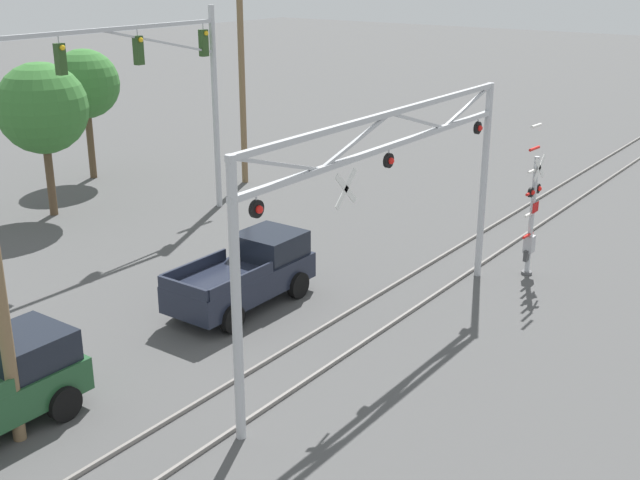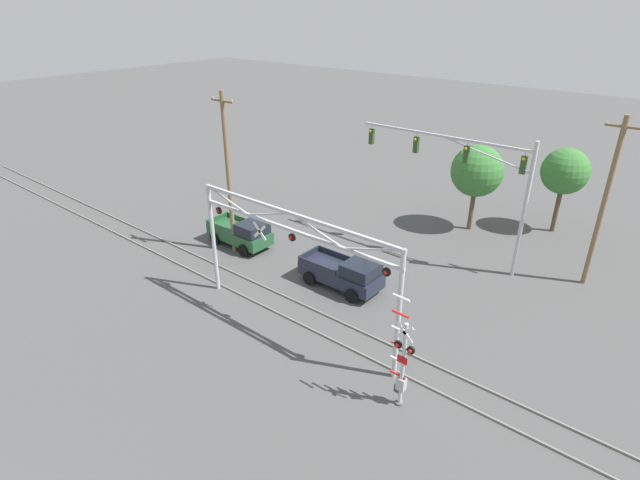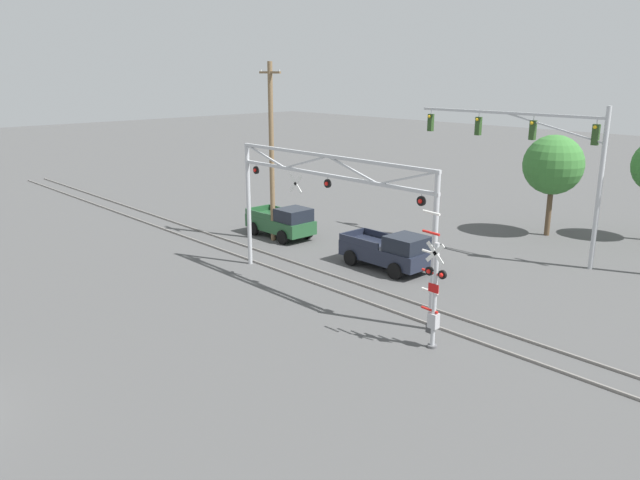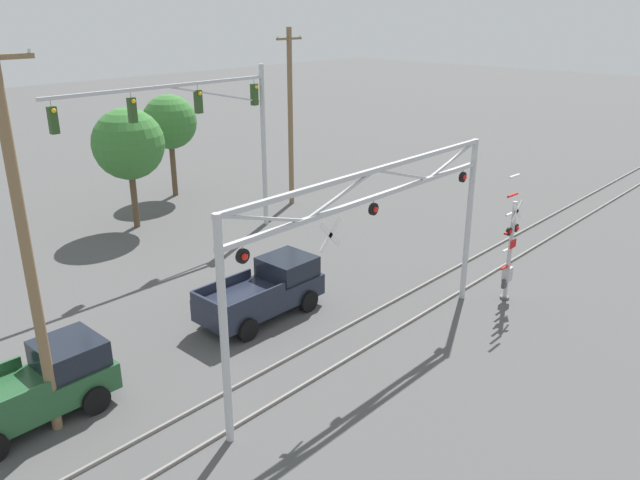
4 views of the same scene
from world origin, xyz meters
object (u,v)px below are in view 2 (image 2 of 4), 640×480
object	(u,v)px
pickup_truck_lead	(345,273)
pickup_truck_following	(242,233)
crossing_signal_mast	(402,365)
background_tree_far_left_verge	(477,171)
background_tree_beyond_span	(565,172)
crossing_gantry	(292,248)
utility_pole_right	(604,203)
utility_pole_left	(228,174)
traffic_signal_span	(478,173)

from	to	relation	value
pickup_truck_lead	pickup_truck_following	size ratio (longest dim) A/B	1.07
crossing_signal_mast	pickup_truck_following	size ratio (longest dim) A/B	1.12
background_tree_far_left_verge	background_tree_beyond_span	bearing A→B (deg)	35.55
crossing_gantry	utility_pole_right	bearing A→B (deg)	53.62
background_tree_beyond_span	utility_pole_right	bearing A→B (deg)	-60.43
pickup_truck_lead	pickup_truck_following	bearing A→B (deg)	179.83
crossing_gantry	background_tree_far_left_verge	xyz separation A→B (m)	(1.84, 16.83, -0.13)
utility_pole_right	background_tree_far_left_verge	world-z (taller)	utility_pole_right
utility_pole_left	pickup_truck_lead	bearing A→B (deg)	5.28
crossing_gantry	crossing_signal_mast	world-z (taller)	crossing_gantry
crossing_gantry	background_tree_beyond_span	size ratio (longest dim) A/B	1.98
pickup_truck_lead	utility_pole_left	world-z (taller)	utility_pole_left
traffic_signal_span	utility_pole_right	distance (m)	6.78
background_tree_beyond_span	background_tree_far_left_verge	size ratio (longest dim) A/B	0.98
traffic_signal_span	crossing_signal_mast	bearing A→B (deg)	-76.70
crossing_signal_mast	utility_pole_right	bearing A→B (deg)	77.54
traffic_signal_span	pickup_truck_following	bearing A→B (deg)	-148.73
crossing_signal_mast	background_tree_beyond_span	distance (m)	21.65
pickup_truck_following	pickup_truck_lead	bearing A→B (deg)	-0.17
pickup_truck_lead	pickup_truck_following	xyz separation A→B (m)	(-8.48, 0.03, -0.00)
crossing_gantry	utility_pole_right	xyz separation A→B (m)	(10.21, 13.86, 0.56)
pickup_truck_lead	background_tree_far_left_verge	distance (m)	12.85
utility_pole_left	background_tree_far_left_verge	size ratio (longest dim) A/B	1.68
pickup_truck_following	utility_pole_left	size ratio (longest dim) A/B	0.44
crossing_gantry	pickup_truck_lead	size ratio (longest dim) A/B	2.46
background_tree_far_left_verge	utility_pole_left	bearing A→B (deg)	-128.99
crossing_signal_mast	background_tree_far_left_verge	distance (m)	18.94
utility_pole_right	background_tree_far_left_verge	bearing A→B (deg)	160.50
pickup_truck_following	background_tree_far_left_verge	bearing A→B (deg)	49.03
pickup_truck_lead	utility_pole_left	bearing A→B (deg)	-174.72
crossing_gantry	crossing_signal_mast	size ratio (longest dim) A/B	2.36
crossing_gantry	traffic_signal_span	size ratio (longest dim) A/B	1.07
utility_pole_left	background_tree_far_left_verge	world-z (taller)	utility_pole_left
crossing_gantry	pickup_truck_following	size ratio (longest dim) A/B	2.64
traffic_signal_span	background_tree_far_left_verge	distance (m)	5.19
utility_pole_left	background_tree_far_left_verge	xyz separation A→B (m)	(10.52, 13.00, -0.96)
pickup_truck_lead	background_tree_far_left_verge	bearing A→B (deg)	80.20
crossing_gantry	pickup_truck_lead	bearing A→B (deg)	93.36
pickup_truck_lead	utility_pole_left	distance (m)	9.49
crossing_gantry	pickup_truck_following	distance (m)	10.50
utility_pole_right	pickup_truck_lead	bearing A→B (deg)	-138.56
pickup_truck_following	utility_pole_right	bearing A→B (deg)	25.95
pickup_truck_following	background_tree_beyond_span	distance (m)	22.16
utility_pole_left	traffic_signal_span	bearing A→B (deg)	34.04
crossing_signal_mast	background_tree_beyond_span	xyz separation A→B (m)	(-0.27, 21.51, 2.45)
crossing_gantry	traffic_signal_span	bearing A→B (deg)	73.17
crossing_signal_mast	background_tree_beyond_span	world-z (taller)	background_tree_beyond_span
traffic_signal_span	pickup_truck_lead	distance (m)	9.79
utility_pole_left	background_tree_beyond_span	world-z (taller)	utility_pole_left
pickup_truck_lead	crossing_signal_mast	bearing A→B (deg)	-39.48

